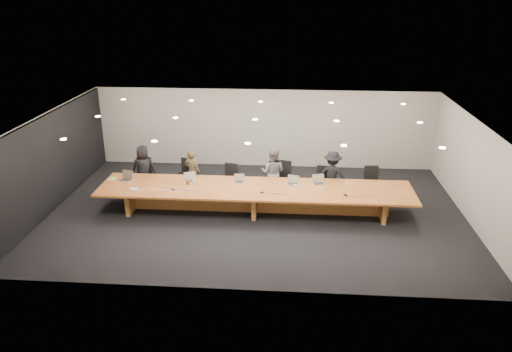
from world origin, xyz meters
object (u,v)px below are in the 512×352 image
at_px(conference_table, 255,195).
at_px(person_d, 332,175).
at_px(mic_left, 173,189).
at_px(laptop_c, 239,179).
at_px(laptop_d, 292,180).
at_px(person_c, 273,173).
at_px(mic_center, 262,192).
at_px(laptop_b, 191,177).
at_px(laptop_e, 319,180).
at_px(laptop_a, 125,176).
at_px(chair_far_right, 372,183).
at_px(water_bottle, 194,183).
at_px(av_box, 134,189).
at_px(person_a, 144,169).
at_px(paper_cup_far, 347,185).
at_px(paper_cup_near, 294,186).
at_px(chair_right, 322,182).
at_px(chair_far_left, 144,175).
at_px(chair_left, 186,177).
at_px(chair_mid_left, 230,180).
at_px(chair_mid_right, 282,179).
at_px(amber_mug, 188,182).
at_px(mic_right, 346,195).

bearing_deg(conference_table, person_d, 27.93).
bearing_deg(mic_left, laptop_c, 20.70).
distance_m(person_d, laptop_c, 2.89).
bearing_deg(laptop_d, laptop_c, -167.85).
relative_size(person_c, mic_center, 12.98).
height_order(laptop_b, laptop_e, laptop_e).
bearing_deg(laptop_a, laptop_b, 21.27).
bearing_deg(conference_table, mic_left, -172.73).
distance_m(chair_far_right, person_c, 3.06).
height_order(laptop_c, water_bottle, laptop_c).
bearing_deg(chair_far_right, av_box, -174.30).
distance_m(chair_far_right, person_a, 7.11).
bearing_deg(person_c, conference_table, 81.62).
height_order(laptop_b, water_bottle, laptop_b).
height_order(laptop_d, paper_cup_far, laptop_d).
bearing_deg(mic_left, person_c, 28.33).
distance_m(paper_cup_near, paper_cup_far, 1.53).
bearing_deg(laptop_a, chair_right, 28.68).
distance_m(person_a, laptop_d, 4.74).
xyz_separation_m(person_c, laptop_c, (-0.95, -0.81, 0.09)).
relative_size(chair_far_left, chair_left, 0.98).
height_order(chair_far_left, person_d, person_d).
xyz_separation_m(chair_mid_left, chair_mid_right, (1.63, 0.07, 0.05)).
xyz_separation_m(chair_right, mic_center, (-1.77, -1.54, 0.27)).
bearing_deg(amber_mug, paper_cup_near, -0.39).
xyz_separation_m(chair_far_left, person_c, (4.10, -0.04, 0.23)).
relative_size(amber_mug, mic_center, 0.93).
bearing_deg(laptop_a, person_a, 91.92).
xyz_separation_m(person_d, mic_center, (-2.06, -1.54, 0.01)).
bearing_deg(av_box, laptop_b, 21.61).
xyz_separation_m(laptop_c, amber_mug, (-1.49, -0.26, -0.06)).
bearing_deg(laptop_e, person_c, 136.15).
bearing_deg(av_box, laptop_a, 120.61).
bearing_deg(chair_mid_right, mic_left, -139.84).
relative_size(person_a, laptop_d, 4.68).
xyz_separation_m(chair_far_left, mic_left, (1.31, -1.54, 0.21)).
xyz_separation_m(laptop_a, water_bottle, (2.12, -0.29, -0.05)).
relative_size(chair_far_left, chair_mid_right, 0.99).
relative_size(chair_far_left, laptop_d, 3.33).
bearing_deg(laptop_a, water_bottle, 12.01).
xyz_separation_m(laptop_e, mic_center, (-1.63, -0.74, -0.13)).
bearing_deg(chair_mid_right, paper_cup_far, -12.55).
distance_m(chair_far_right, paper_cup_near, 2.62).
relative_size(paper_cup_near, mic_right, 0.65).
xyz_separation_m(chair_far_right, laptop_e, (-1.65, -0.77, 0.37)).
xyz_separation_m(laptop_e, mic_left, (-4.18, -0.71, -0.13)).
relative_size(chair_right, laptop_e, 2.79).
xyz_separation_m(conference_table, laptop_b, (-1.94, 0.33, 0.37)).
relative_size(laptop_b, mic_right, 2.58).
height_order(person_a, water_bottle, person_a).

